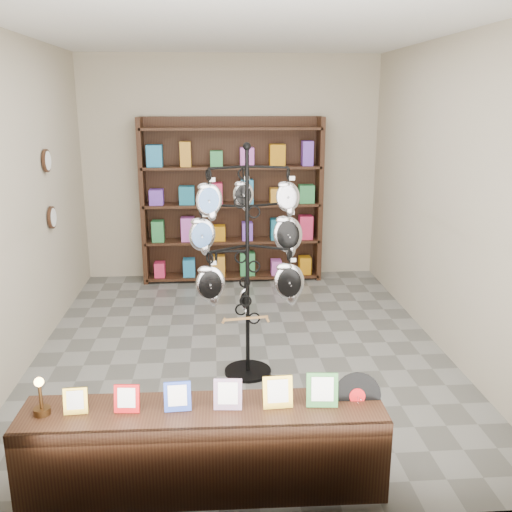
# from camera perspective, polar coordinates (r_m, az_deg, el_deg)

# --- Properties ---
(ground) EXTENTS (5.00, 5.00, 0.00)m
(ground) POSITION_cam_1_polar(r_m,az_deg,el_deg) (5.83, -1.52, -9.05)
(ground) COLOR slate
(ground) RESTS_ON ground
(room_envelope) EXTENTS (5.00, 5.00, 5.00)m
(room_envelope) POSITION_cam_1_polar(r_m,az_deg,el_deg) (5.34, -1.67, 9.33)
(room_envelope) COLOR #B0A38D
(room_envelope) RESTS_ON ground
(display_tree) EXTENTS (1.06, 0.92, 2.08)m
(display_tree) POSITION_cam_1_polar(r_m,az_deg,el_deg) (4.90, -0.86, 1.03)
(display_tree) COLOR black
(display_tree) RESTS_ON ground
(front_shelf) EXTENTS (2.28, 0.50, 0.80)m
(front_shelf) POSITION_cam_1_polar(r_m,az_deg,el_deg) (3.82, -5.19, -18.57)
(front_shelf) COLOR black
(front_shelf) RESTS_ON ground
(back_shelving) EXTENTS (2.42, 0.36, 2.20)m
(back_shelving) POSITION_cam_1_polar(r_m,az_deg,el_deg) (7.73, -2.41, 5.06)
(back_shelving) COLOR black
(back_shelving) RESTS_ON ground
(wall_clocks) EXTENTS (0.03, 0.24, 0.84)m
(wall_clocks) POSITION_cam_1_polar(r_m,az_deg,el_deg) (6.41, -19.97, 6.28)
(wall_clocks) COLOR black
(wall_clocks) RESTS_ON ground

